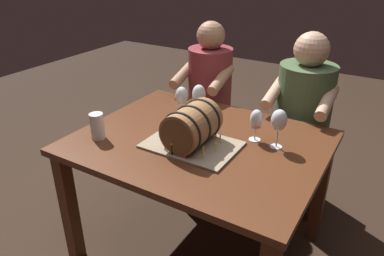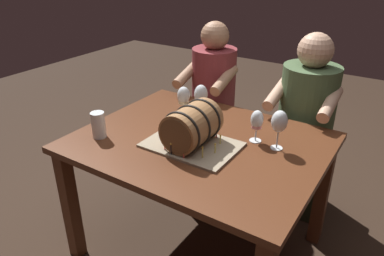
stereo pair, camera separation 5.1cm
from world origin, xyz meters
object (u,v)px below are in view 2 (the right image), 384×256
at_px(person_seated_right, 303,132).
at_px(wine_glass_amber, 201,96).
at_px(dining_table, 200,157).
at_px(person_seated_left, 213,113).
at_px(barrel_cake, 192,128).
at_px(wine_glass_white, 184,97).
at_px(beer_pint, 99,126).
at_px(wine_glass_rose, 257,121).
at_px(wine_glass_empty, 279,122).

bearing_deg(person_seated_right, wine_glass_amber, -137.73).
xyz_separation_m(dining_table, wine_glass_amber, (-0.16, 0.27, 0.23)).
height_order(wine_glass_amber, person_seated_left, person_seated_left).
distance_m(barrel_cake, person_seated_right, 0.91).
relative_size(wine_glass_white, beer_pint, 1.41).
distance_m(wine_glass_rose, wine_glass_empty, 0.13).
height_order(wine_glass_white, person_seated_right, person_seated_right).
xyz_separation_m(wine_glass_rose, wine_glass_amber, (-0.41, 0.12, 0.01)).
bearing_deg(beer_pint, wine_glass_white, 60.73).
height_order(barrel_cake, wine_glass_rose, barrel_cake).
bearing_deg(wine_glass_rose, barrel_cake, -137.88).
xyz_separation_m(beer_pint, person_seated_right, (0.80, 0.98, -0.23)).
relative_size(dining_table, barrel_cake, 2.74).
relative_size(dining_table, wine_glass_white, 6.39).
height_order(barrel_cake, person_seated_right, person_seated_right).
bearing_deg(wine_glass_amber, barrel_cake, -64.79).
bearing_deg(wine_glass_amber, dining_table, -58.86).
distance_m(barrel_cake, wine_glass_white, 0.33).
height_order(dining_table, person_seated_right, person_seated_right).
xyz_separation_m(person_seated_left, person_seated_right, (0.67, 0.00, 0.02)).
relative_size(beer_pint, person_seated_left, 0.12).
height_order(wine_glass_rose, wine_glass_white, wine_glass_white).
height_order(wine_glass_rose, beer_pint, wine_glass_rose).
xyz_separation_m(dining_table, barrel_cake, (0.00, -0.08, 0.20)).
distance_m(person_seated_left, person_seated_right, 0.67).
relative_size(barrel_cake, wine_glass_empty, 2.24).
bearing_deg(wine_glass_amber, beer_pint, -119.65).
distance_m(wine_glass_empty, person_seated_right, 0.67).
height_order(barrel_cake, wine_glass_amber, barrel_cake).
bearing_deg(wine_glass_amber, wine_glass_rose, -16.73).
height_order(dining_table, wine_glass_rose, wine_glass_rose).
xyz_separation_m(wine_glass_rose, wine_glass_empty, (0.12, -0.01, 0.03)).
bearing_deg(person_seated_left, wine_glass_amber, -68.97).
height_order(wine_glass_white, beer_pint, wine_glass_white).
bearing_deg(dining_table, person_seated_left, 115.00).
bearing_deg(person_seated_left, wine_glass_rose, -44.66).
bearing_deg(wine_glass_white, person_seated_right, 44.57).
height_order(wine_glass_rose, person_seated_left, person_seated_left).
relative_size(wine_glass_empty, beer_pint, 1.47).
relative_size(wine_glass_empty, person_seated_right, 0.17).
xyz_separation_m(wine_glass_amber, wine_glass_white, (-0.06, -0.09, 0.01)).
bearing_deg(wine_glass_rose, wine_glass_white, 176.55).
xyz_separation_m(barrel_cake, wine_glass_rose, (0.25, 0.22, 0.01)).
xyz_separation_m(wine_glass_amber, person_seated_right, (0.50, 0.45, -0.29)).
xyz_separation_m(wine_glass_empty, wine_glass_white, (-0.59, 0.04, -0.01)).
distance_m(wine_glass_amber, wine_glass_empty, 0.55).
bearing_deg(barrel_cake, wine_glass_amber, 115.21).
relative_size(wine_glass_empty, wine_glass_white, 1.04).
height_order(wine_glass_amber, wine_glass_white, wine_glass_white).
bearing_deg(dining_table, beer_pint, -150.73).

